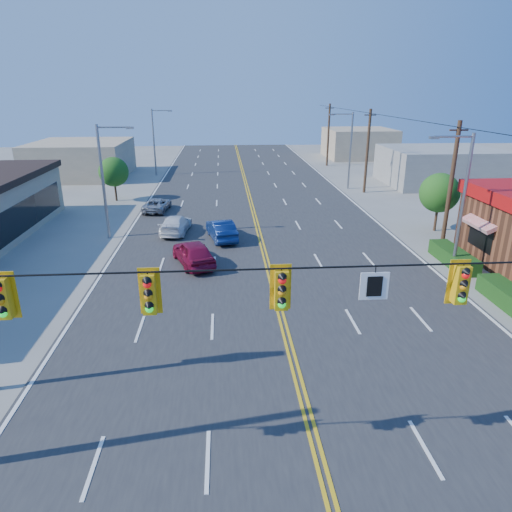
{
  "coord_description": "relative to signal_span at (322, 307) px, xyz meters",
  "views": [
    {
      "loc": [
        -2.6,
        -10.46,
        10.19
      ],
      "look_at": [
        -1.02,
        11.31,
        2.2
      ],
      "focal_mm": 32.0,
      "sensor_mm": 36.0,
      "label": 1
    }
  ],
  "objects": [
    {
      "name": "ground",
      "position": [
        0.12,
        0.0,
        -4.89
      ],
      "size": [
        160.0,
        160.0,
        0.0
      ],
      "primitive_type": "plane",
      "color": "gray",
      "rests_on": "ground"
    },
    {
      "name": "road",
      "position": [
        0.12,
        20.0,
        -4.86
      ],
      "size": [
        20.0,
        120.0,
        0.06
      ],
      "primitive_type": "cube",
      "color": "#2D2D30",
      "rests_on": "ground"
    },
    {
      "name": "signal_span",
      "position": [
        0.0,
        0.0,
        0.0
      ],
      "size": [
        24.32,
        0.34,
        9.0
      ],
      "color": "#47301E",
      "rests_on": "ground"
    },
    {
      "name": "streetlight_se",
      "position": [
        10.91,
        14.0,
        -0.37
      ],
      "size": [
        2.55,
        0.25,
        8.0
      ],
      "color": "gray",
      "rests_on": "ground"
    },
    {
      "name": "streetlight_ne",
      "position": [
        10.91,
        38.0,
        -0.37
      ],
      "size": [
        2.55,
        0.25,
        8.0
      ],
      "color": "gray",
      "rests_on": "ground"
    },
    {
      "name": "streetlight_sw",
      "position": [
        -10.67,
        22.0,
        -0.37
      ],
      "size": [
        2.55,
        0.25,
        8.0
      ],
      "color": "gray",
      "rests_on": "ground"
    },
    {
      "name": "streetlight_nw",
      "position": [
        -10.67,
        48.0,
        -0.37
      ],
      "size": [
        2.55,
        0.25,
        8.0
      ],
      "color": "gray",
      "rests_on": "ground"
    },
    {
      "name": "utility_pole_near",
      "position": [
        12.32,
        18.0,
        -0.69
      ],
      "size": [
        0.28,
        0.28,
        8.4
      ],
      "primitive_type": "cylinder",
      "color": "#47301E",
      "rests_on": "ground"
    },
    {
      "name": "utility_pole_mid",
      "position": [
        12.32,
        36.0,
        -0.69
      ],
      "size": [
        0.28,
        0.28,
        8.4
      ],
      "primitive_type": "cylinder",
      "color": "#47301E",
      "rests_on": "ground"
    },
    {
      "name": "utility_pole_far",
      "position": [
        12.32,
        54.0,
        -0.69
      ],
      "size": [
        0.28,
        0.28,
        8.4
      ],
      "primitive_type": "cylinder",
      "color": "#47301E",
      "rests_on": "ground"
    },
    {
      "name": "tree_kfc_rear",
      "position": [
        13.62,
        22.0,
        -1.95
      ],
      "size": [
        2.94,
        2.94,
        4.41
      ],
      "color": "#47301E",
      "rests_on": "ground"
    },
    {
      "name": "tree_west",
      "position": [
        -12.88,
        34.0,
        -2.09
      ],
      "size": [
        2.8,
        2.8,
        4.2
      ],
      "color": "#47301E",
      "rests_on": "ground"
    },
    {
      "name": "bld_east_mid",
      "position": [
        22.12,
        40.0,
        -2.89
      ],
      "size": [
        12.0,
        10.0,
        4.0
      ],
      "primitive_type": "cube",
      "color": "gray",
      "rests_on": "ground"
    },
    {
      "name": "bld_west_far",
      "position": [
        -19.88,
        48.0,
        -2.79
      ],
      "size": [
        11.0,
        12.0,
        4.2
      ],
      "primitive_type": "cube",
      "color": "tan",
      "rests_on": "ground"
    },
    {
      "name": "bld_east_far",
      "position": [
        19.12,
        62.0,
        -2.69
      ],
      "size": [
        10.0,
        10.0,
        4.4
      ],
      "primitive_type": "cube",
      "color": "tan",
      "rests_on": "ground"
    },
    {
      "name": "car_magenta",
      "position": [
        -4.4,
        15.96,
        -4.12
      ],
      "size": [
        3.18,
        4.82,
        1.52
      ],
      "primitive_type": "imported",
      "rotation": [
        0.0,
        0.0,
        3.48
      ],
      "color": "maroon",
      "rests_on": "ground"
    },
    {
      "name": "car_blue",
      "position": [
        -2.68,
        20.88,
        -4.17
      ],
      "size": [
        2.39,
        4.55,
        1.43
      ],
      "primitive_type": "imported",
      "rotation": [
        0.0,
        0.0,
        3.35
      ],
      "color": "navy",
      "rests_on": "ground"
    },
    {
      "name": "car_white",
      "position": [
        -6.11,
        22.74,
        -4.23
      ],
      "size": [
        2.34,
        4.68,
        1.31
      ],
      "primitive_type": "imported",
      "rotation": [
        0.0,
        0.0,
        3.03
      ],
      "color": "white",
      "rests_on": "ground"
    },
    {
      "name": "car_silver",
      "position": [
        -8.35,
        29.4,
        -4.31
      ],
      "size": [
        2.38,
        4.33,
        1.15
      ],
      "primitive_type": "imported",
      "rotation": [
        0.0,
        0.0,
        3.02
      ],
      "color": "#A1A1A6",
      "rests_on": "ground"
    }
  ]
}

